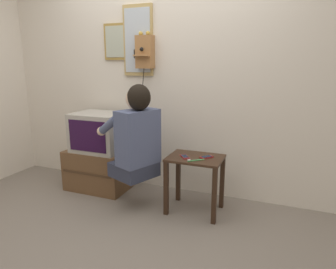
{
  "coord_description": "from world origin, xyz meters",
  "views": [
    {
      "loc": [
        1.22,
        -2.02,
        1.4
      ],
      "look_at": [
        0.21,
        0.5,
        0.75
      ],
      "focal_mm": 32.0,
      "sensor_mm": 36.0,
      "label": 1
    }
  ],
  "objects_px": {
    "television": "(99,132)",
    "cell_phone_spare": "(207,157)",
    "person": "(136,135)",
    "toothbrush": "(195,160)",
    "wall_mirror": "(138,41)",
    "cell_phone_held": "(185,157)",
    "wall_phone_antique": "(145,52)",
    "framed_picture": "(117,42)"
  },
  "relations": [
    {
      "from": "television",
      "to": "framed_picture",
      "type": "bearing_deg",
      "value": 70.62
    },
    {
      "from": "person",
      "to": "television",
      "type": "height_order",
      "value": "person"
    },
    {
      "from": "framed_picture",
      "to": "cell_phone_spare",
      "type": "distance_m",
      "value": 1.63
    },
    {
      "from": "cell_phone_held",
      "to": "cell_phone_spare",
      "type": "distance_m",
      "value": 0.2
    },
    {
      "from": "person",
      "to": "cell_phone_held",
      "type": "bearing_deg",
      "value": -54.08
    },
    {
      "from": "person",
      "to": "wall_mirror",
      "type": "distance_m",
      "value": 1.09
    },
    {
      "from": "wall_phone_antique",
      "to": "wall_mirror",
      "type": "distance_m",
      "value": 0.16
    },
    {
      "from": "wall_mirror",
      "to": "cell_phone_held",
      "type": "distance_m",
      "value": 1.37
    },
    {
      "from": "television",
      "to": "wall_phone_antique",
      "type": "bearing_deg",
      "value": 27.58
    },
    {
      "from": "television",
      "to": "wall_mirror",
      "type": "bearing_deg",
      "value": 37.9
    },
    {
      "from": "framed_picture",
      "to": "toothbrush",
      "type": "distance_m",
      "value": 1.62
    },
    {
      "from": "person",
      "to": "wall_phone_antique",
      "type": "xyz_separation_m",
      "value": [
        -0.16,
        0.53,
        0.77
      ]
    },
    {
      "from": "toothbrush",
      "to": "cell_phone_spare",
      "type": "bearing_deg",
      "value": -70.07
    },
    {
      "from": "television",
      "to": "toothbrush",
      "type": "height_order",
      "value": "television"
    },
    {
      "from": "cell_phone_spare",
      "to": "toothbrush",
      "type": "relative_size",
      "value": 1.03
    },
    {
      "from": "cell_phone_spare",
      "to": "wall_mirror",
      "type": "bearing_deg",
      "value": -165.69
    },
    {
      "from": "wall_phone_antique",
      "to": "wall_mirror",
      "type": "xyz_separation_m",
      "value": [
        -0.1,
        0.04,
        0.12
      ]
    },
    {
      "from": "person",
      "to": "toothbrush",
      "type": "xyz_separation_m",
      "value": [
        0.56,
        0.04,
        -0.19
      ]
    },
    {
      "from": "television",
      "to": "wall_phone_antique",
      "type": "relative_size",
      "value": 0.72
    },
    {
      "from": "person",
      "to": "toothbrush",
      "type": "bearing_deg",
      "value": -63.35
    },
    {
      "from": "cell_phone_spare",
      "to": "person",
      "type": "bearing_deg",
      "value": -126.37
    },
    {
      "from": "framed_picture",
      "to": "cell_phone_spare",
      "type": "height_order",
      "value": "framed_picture"
    },
    {
      "from": "person",
      "to": "framed_picture",
      "type": "xyz_separation_m",
      "value": [
        -0.51,
        0.58,
        0.89
      ]
    },
    {
      "from": "wall_mirror",
      "to": "cell_phone_spare",
      "type": "height_order",
      "value": "wall_mirror"
    },
    {
      "from": "television",
      "to": "framed_picture",
      "type": "relative_size",
      "value": 1.4
    },
    {
      "from": "wall_phone_antique",
      "to": "television",
      "type": "bearing_deg",
      "value": -152.42
    },
    {
      "from": "wall_phone_antique",
      "to": "cell_phone_held",
      "type": "bearing_deg",
      "value": -35.25
    },
    {
      "from": "framed_picture",
      "to": "cell_phone_held",
      "type": "relative_size",
      "value": 2.88
    },
    {
      "from": "wall_mirror",
      "to": "cell_phone_spare",
      "type": "relative_size",
      "value": 5.47
    },
    {
      "from": "wall_phone_antique",
      "to": "framed_picture",
      "type": "xyz_separation_m",
      "value": [
        -0.36,
        0.04,
        0.11
      ]
    },
    {
      "from": "wall_mirror",
      "to": "wall_phone_antique",
      "type": "bearing_deg",
      "value": -22.61
    },
    {
      "from": "television",
      "to": "wall_phone_antique",
      "type": "distance_m",
      "value": 1.0
    },
    {
      "from": "framed_picture",
      "to": "wall_mirror",
      "type": "xyz_separation_m",
      "value": [
        0.26,
        -0.0,
        0.0
      ]
    },
    {
      "from": "person",
      "to": "television",
      "type": "xyz_separation_m",
      "value": [
        -0.61,
        0.29,
        -0.08
      ]
    },
    {
      "from": "person",
      "to": "wall_mirror",
      "type": "relative_size",
      "value": 1.22
    },
    {
      "from": "person",
      "to": "cell_phone_held",
      "type": "relative_size",
      "value": 6.62
    },
    {
      "from": "cell_phone_spare",
      "to": "framed_picture",
      "type": "bearing_deg",
      "value": -160.8
    },
    {
      "from": "framed_picture",
      "to": "wall_mirror",
      "type": "bearing_deg",
      "value": -0.69
    },
    {
      "from": "wall_mirror",
      "to": "cell_phone_held",
      "type": "bearing_deg",
      "value": -33.67
    },
    {
      "from": "framed_picture",
      "to": "toothbrush",
      "type": "height_order",
      "value": "framed_picture"
    },
    {
      "from": "wall_phone_antique",
      "to": "toothbrush",
      "type": "xyz_separation_m",
      "value": [
        0.72,
        -0.49,
        -0.96
      ]
    },
    {
      "from": "television",
      "to": "cell_phone_spare",
      "type": "bearing_deg",
      "value": -5.44
    }
  ]
}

